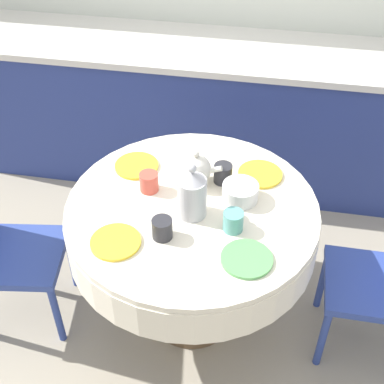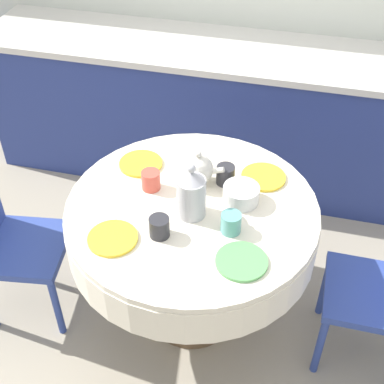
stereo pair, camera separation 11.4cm
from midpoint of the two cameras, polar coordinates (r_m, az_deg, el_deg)
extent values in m
plane|color=#9E937F|center=(2.91, 1.15, -12.82)|extent=(12.00, 12.00, 0.00)
cube|color=navy|center=(3.51, 5.85, 7.78)|extent=(3.20, 0.60, 0.89)
cube|color=beige|center=(3.28, 6.41, 14.59)|extent=(3.24, 0.64, 0.04)
cylinder|color=brown|center=(2.89, 1.15, -12.58)|extent=(0.44, 0.44, 0.04)
cylinder|color=brown|center=(2.68, 1.23, -8.99)|extent=(0.11, 0.11, 0.52)
cylinder|color=silver|center=(2.42, 1.35, -3.62)|extent=(1.13, 1.13, 0.18)
cylinder|color=silver|center=(2.35, 1.39, -1.79)|extent=(1.12, 1.12, 0.03)
cube|color=#2D428E|center=(2.60, 19.60, -10.24)|extent=(0.40, 0.40, 0.04)
cylinder|color=#2D428E|center=(2.64, 14.70, -15.64)|extent=(0.04, 0.04, 0.40)
cylinder|color=#2D428E|center=(2.86, 15.06, -9.84)|extent=(0.04, 0.04, 0.40)
cube|color=#2D428E|center=(2.75, -16.26, -5.77)|extent=(0.45, 0.45, 0.04)
cylinder|color=#2D428E|center=(2.97, -11.22, -6.56)|extent=(0.04, 0.04, 0.40)
cylinder|color=#2D428E|center=(2.75, -13.06, -11.91)|extent=(0.04, 0.04, 0.40)
cylinder|color=#2D428E|center=(3.08, -17.59, -5.89)|extent=(0.04, 0.04, 0.40)
cylinder|color=yellow|center=(2.20, -7.00, -4.95)|extent=(0.21, 0.21, 0.01)
cylinder|color=#28282D|center=(2.18, -2.01, -3.79)|extent=(0.08, 0.08, 0.09)
cylinder|color=#5BA85B|center=(2.11, 6.85, -7.40)|extent=(0.21, 0.21, 0.01)
cylinder|color=#5BA39E|center=(2.20, 5.66, -3.33)|extent=(0.08, 0.08, 0.09)
cylinder|color=yellow|center=(2.56, -4.23, 3.02)|extent=(0.21, 0.21, 0.01)
cylinder|color=#CC4C3D|center=(2.40, -3.07, 1.24)|extent=(0.08, 0.08, 0.09)
cylinder|color=yellow|center=(2.51, 8.91, 1.57)|extent=(0.21, 0.21, 0.01)
cylinder|color=#28282D|center=(2.44, 4.92, 1.82)|extent=(0.08, 0.08, 0.09)
cylinder|color=#B2B2B7|center=(2.24, 1.38, -0.60)|extent=(0.12, 0.12, 0.18)
cone|color=#B2B2B7|center=(2.17, 1.42, 1.66)|extent=(0.11, 0.11, 0.04)
sphere|color=#B2B2B7|center=(2.14, 1.44, 2.49)|extent=(0.04, 0.04, 0.04)
cylinder|color=silver|center=(2.45, 1.98, 1.03)|extent=(0.08, 0.08, 0.01)
sphere|color=silver|center=(2.40, 2.02, 2.41)|extent=(0.14, 0.14, 0.14)
cylinder|color=silver|center=(2.39, 3.93, 2.25)|extent=(0.08, 0.02, 0.05)
sphere|color=silver|center=(2.35, 2.07, 4.02)|extent=(0.03, 0.03, 0.03)
cylinder|color=silver|center=(2.35, 6.63, -0.27)|extent=(0.16, 0.16, 0.08)
camera|label=1|loc=(0.06, -88.58, 1.23)|focal=50.00mm
camera|label=2|loc=(0.06, 91.42, -1.23)|focal=50.00mm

